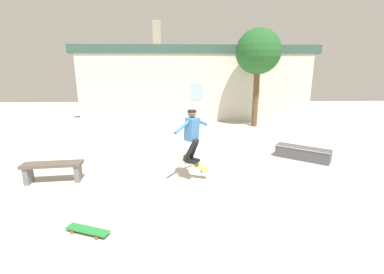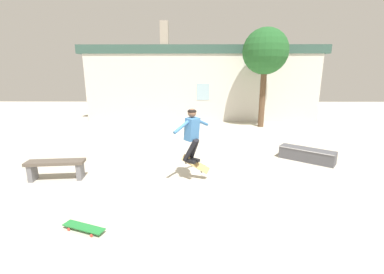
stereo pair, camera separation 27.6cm
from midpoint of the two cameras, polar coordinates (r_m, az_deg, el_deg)
The scene contains 8 objects.
ground_plane at distance 6.04m, azimuth 3.98°, elevation -12.77°, with size 40.00×40.00×0.00m, color beige.
building_backdrop at distance 14.84m, azimuth 0.22°, elevation 12.04°, with size 13.85×0.52×5.44m.
tree_right at distance 13.74m, azimuth 13.92°, elevation 17.75°, with size 2.24×2.24×4.88m.
park_bench at distance 7.52m, azimuth -29.48°, elevation -6.12°, with size 1.47×0.54×0.52m.
skate_ledge at distance 8.99m, azimuth 22.54°, elevation -3.35°, with size 1.58×1.38×0.40m.
skater at distance 6.40m, azimuth -1.22°, elevation 1.36°, with size 0.89×1.07×1.37m.
skateboard_flipping at distance 6.72m, azimuth -0.42°, elevation -6.02°, with size 0.75×0.27×0.50m.
skateboard_resting at distance 5.12m, azimuth -23.69°, elevation -18.39°, with size 0.83×0.46×0.08m.
Camera 1 is at (-0.74, -5.36, 2.71)m, focal length 24.00 mm.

